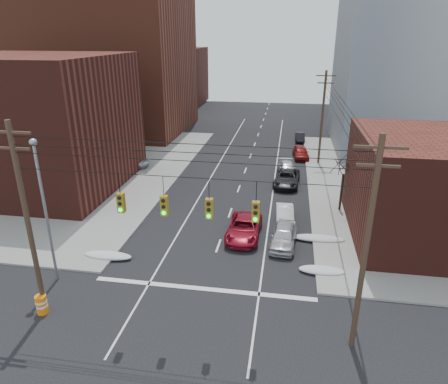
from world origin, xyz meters
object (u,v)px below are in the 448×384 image
(construction_barrel, at_px, (42,304))
(parked_car_e, at_px, (301,152))
(red_pickup, at_px, (244,228))
(parked_car_f, at_px, (300,137))
(lot_car_d, at_px, (81,175))
(lot_car_a, at_px, (83,180))
(lot_car_b, at_px, (128,161))
(parked_car_a, at_px, (284,236))
(parked_car_d, at_px, (287,168))
(lot_car_c, at_px, (68,175))
(parked_car_c, at_px, (287,178))
(parked_car_b, at_px, (285,215))

(construction_barrel, bearing_deg, parked_car_e, 65.90)
(red_pickup, bearing_deg, parked_car_f, 82.37)
(red_pickup, height_order, lot_car_d, red_pickup)
(parked_car_e, bearing_deg, red_pickup, -107.42)
(red_pickup, height_order, parked_car_e, parked_car_e)
(lot_car_a, distance_m, lot_car_b, 7.41)
(parked_car_a, distance_m, parked_car_d, 16.70)
(parked_car_e, distance_m, parked_car_f, 8.68)
(parked_car_d, bearing_deg, parked_car_f, 76.26)
(parked_car_d, bearing_deg, lot_car_d, -171.18)
(lot_car_d, bearing_deg, lot_car_c, 128.85)
(parked_car_e, distance_m, lot_car_b, 21.45)
(lot_car_a, bearing_deg, parked_car_c, -72.86)
(parked_car_b, relative_size, parked_car_e, 0.89)
(lot_car_b, bearing_deg, parked_car_c, -97.41)
(parked_car_c, distance_m, parked_car_d, 3.68)
(parked_car_c, relative_size, lot_car_d, 1.38)
(parked_car_b, xyz_separation_m, lot_car_a, (-20.56, 4.71, 0.24))
(parked_car_a, bearing_deg, parked_car_c, 94.57)
(construction_barrel, bearing_deg, lot_car_b, 101.41)
(red_pickup, relative_size, lot_car_d, 1.37)
(lot_car_a, relative_size, lot_car_c, 0.95)
(parked_car_b, xyz_separation_m, parked_car_f, (1.60, 27.94, -0.04))
(construction_barrel, bearing_deg, lot_car_c, 115.62)
(parked_car_a, relative_size, parked_car_c, 0.84)
(parked_car_b, distance_m, parked_car_e, 19.32)
(parked_car_f, bearing_deg, parked_car_c, -96.48)
(parked_car_e, relative_size, lot_car_a, 0.99)
(parked_car_a, distance_m, parked_car_f, 31.94)
(parked_car_a, height_order, construction_barrel, parked_car_a)
(lot_car_c, bearing_deg, parked_car_d, -63.00)
(parked_car_d, xyz_separation_m, parked_car_f, (1.60, 15.20, -0.02))
(parked_car_c, distance_m, lot_car_b, 18.73)
(parked_car_b, xyz_separation_m, parked_car_c, (0.00, 9.06, 0.09))
(parked_car_e, distance_m, lot_car_d, 26.54)
(parked_car_f, distance_m, lot_car_d, 31.69)
(parked_car_b, height_order, lot_car_b, lot_car_b)
(parked_car_c, bearing_deg, lot_car_b, 175.61)
(lot_car_d, bearing_deg, parked_car_c, -60.96)
(parked_car_d, height_order, lot_car_d, lot_car_d)
(parked_car_d, height_order, lot_car_c, lot_car_c)
(parked_car_f, relative_size, lot_car_d, 0.97)
(parked_car_e, relative_size, lot_car_b, 0.91)
(lot_car_a, relative_size, lot_car_b, 0.92)
(parked_car_e, xyz_separation_m, parked_car_f, (0.00, 8.68, -0.14))
(parked_car_c, height_order, lot_car_b, lot_car_b)
(parked_car_a, height_order, lot_car_d, parked_car_a)
(parked_car_f, bearing_deg, lot_car_d, -138.64)
(parked_car_e, bearing_deg, parked_car_b, -100.33)
(parked_car_a, bearing_deg, lot_car_a, 161.70)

